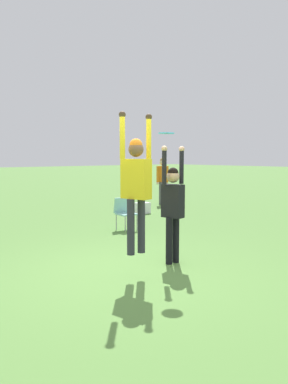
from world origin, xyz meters
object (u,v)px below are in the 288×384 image
at_px(frisbee, 166,133).
at_px(cooler_box, 142,208).
at_px(person_spectator_near, 163,176).
at_px(person_jumping, 136,180).
at_px(camping_chair_0, 124,211).
at_px(person_defending, 173,202).

distance_m(frisbee, cooler_box, 6.59).
distance_m(frisbee, person_spectator_near, 8.70).
relative_size(person_jumping, frisbee, 8.25).
bearing_deg(cooler_box, camping_chair_0, -139.50).
bearing_deg(person_defending, camping_chair_0, 146.28).
distance_m(person_jumping, person_spectator_near, 9.10).
bearing_deg(person_jumping, person_spectator_near, -57.33).
xyz_separation_m(person_defending, camping_chair_0, (1.22, 3.03, -0.61)).
relative_size(person_defending, camping_chair_0, 2.51).
bearing_deg(person_defending, cooler_box, 133.63).
relative_size(person_jumping, camping_chair_0, 2.62).
bearing_deg(camping_chair_0, person_defending, 72.67).
bearing_deg(camping_chair_0, person_spectator_near, -139.16).
relative_size(frisbee, camping_chair_0, 0.32).
xyz_separation_m(frisbee, camping_chair_0, (1.57, 3.23, -1.79)).
relative_size(person_defending, cooler_box, 4.45).
bearing_deg(frisbee, person_spectator_near, 47.43).
bearing_deg(person_spectator_near, frisbee, -88.86).
distance_m(person_defending, cooler_box, 5.95).
height_order(person_spectator_near, cooler_box, person_spectator_near).
height_order(frisbee, cooler_box, frisbee).
xyz_separation_m(person_jumping, person_spectator_near, (6.49, 6.37, -0.42)).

